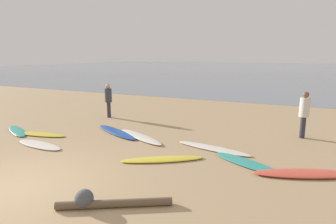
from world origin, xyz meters
TOP-DOWN VIEW (x-y plane):
  - ground_plane at (0.00, 10.00)m, footprint 120.00×120.00m
  - ocean_water at (0.00, 63.90)m, footprint 140.00×100.00m
  - surfboard_0 at (-4.26, 3.26)m, footprint 2.04×1.33m
  - surfboard_1 at (-3.02, 3.31)m, footprint 2.09×0.82m
  - surfboard_2 at (-2.06, 2.41)m, footprint 2.07×0.75m
  - surfboard_3 at (-0.65, 4.75)m, footprint 2.60×1.62m
  - surfboard_4 at (0.51, 4.57)m, footprint 2.46×1.57m
  - surfboard_5 at (2.20, 2.95)m, footprint 2.24×1.67m
  - surfboard_6 at (3.23, 4.48)m, footprint 2.55×0.90m
  - surfboard_7 at (4.38, 3.70)m, footprint 2.11×1.40m
  - surfboard_8 at (5.83, 3.55)m, footprint 2.55×1.53m
  - person_0 at (-2.58, 6.88)m, footprint 0.32×0.32m
  - person_2 at (5.79, 7.06)m, footprint 0.34×0.34m
  - driftwood_log at (2.44, 0.34)m, footprint 2.04×1.26m
  - beach_rock_near at (1.90, 0.09)m, footprint 0.37×0.37m

SIDE VIEW (x-z plane):
  - ground_plane at x=0.00m, z-range -0.20..0.00m
  - ocean_water at x=0.00m, z-range 0.00..0.00m
  - surfboard_7 at x=4.38m, z-range 0.00..0.06m
  - surfboard_6 at x=3.23m, z-range 0.00..0.07m
  - surfboard_2 at x=-2.06m, z-range 0.00..0.07m
  - surfboard_5 at x=2.20m, z-range 0.00..0.07m
  - surfboard_1 at x=-3.02m, z-range 0.00..0.07m
  - surfboard_0 at x=-4.26m, z-range 0.00..0.08m
  - surfboard_3 at x=-0.65m, z-range 0.00..0.09m
  - surfboard_8 at x=5.83m, z-range 0.00..0.10m
  - surfboard_4 at x=0.51m, z-range 0.00..0.10m
  - driftwood_log at x=2.44m, z-range 0.00..0.16m
  - beach_rock_near at x=1.90m, z-range 0.00..0.37m
  - person_0 at x=-2.58m, z-range 0.14..1.75m
  - person_2 at x=5.79m, z-range 0.15..1.83m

